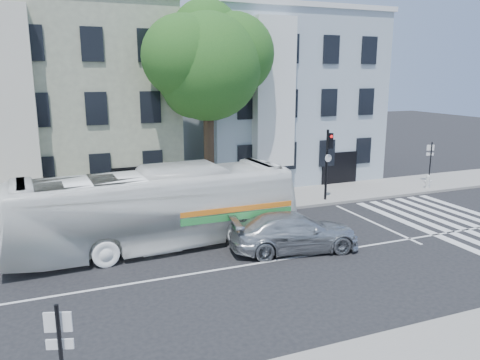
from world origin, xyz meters
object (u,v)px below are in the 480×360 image
traffic_signal (328,156)px  near_sign_pole (61,356)px  bus (156,208)px  fire_hydrant (428,181)px  sedan (295,232)px

traffic_signal → near_sign_pole: size_ratio=1.45×
bus → traffic_signal: (10.41, 3.38, 1.00)m
traffic_signal → fire_hydrant: bearing=-6.5°
traffic_signal → fire_hydrant: (7.44, 0.08, -2.10)m
bus → near_sign_pole: bearing=155.4°
sedan → fire_hydrant: 14.00m
sedan → near_sign_pole: (-9.11, -7.60, 1.16)m
bus → near_sign_pole: 10.84m
bus → fire_hydrant: 18.22m
traffic_signal → near_sign_pole: (-14.34, -13.47, -0.74)m
sedan → fire_hydrant: (12.67, 5.95, -0.20)m
near_sign_pole → sedan: bearing=57.5°
bus → fire_hydrant: (17.85, 3.46, -1.10)m
sedan → bus: bearing=73.6°
sedan → near_sign_pole: near_sign_pole is taller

